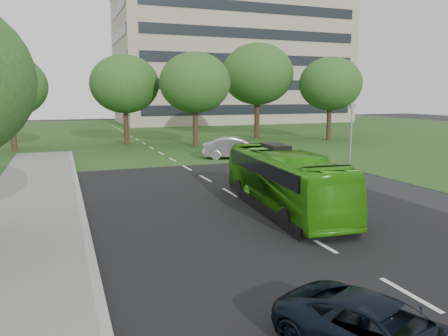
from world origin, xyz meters
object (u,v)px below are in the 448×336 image
(tree_park_b, at_px, (125,84))
(tree_park_c, at_px, (195,83))
(suv, at_px, (384,335))
(office_building, at_px, (231,52))
(tree_park_e, at_px, (330,84))
(camera_pole, at_px, (351,125))
(tree_park_d, at_px, (257,74))
(bus, at_px, (283,181))
(tree_park_a, at_px, (10,86))
(sedan, at_px, (236,148))

(tree_park_b, height_order, tree_park_c, tree_park_c)
(suv, bearing_deg, tree_park_c, 56.04)
(office_building, distance_m, tree_park_e, 36.40)
(office_building, height_order, camera_pole, office_building)
(tree_park_d, bearing_deg, tree_park_b, -175.51)
(bus, height_order, camera_pole, camera_pole)
(tree_park_d, bearing_deg, camera_pole, -94.25)
(camera_pole, bearing_deg, tree_park_e, 52.22)
(tree_park_b, bearing_deg, tree_park_a, -168.84)
(bus, xyz_separation_m, camera_pole, (10.59, 9.77, 1.44))
(suv, bearing_deg, tree_park_b, 66.01)
(camera_pole, bearing_deg, bus, -146.59)
(tree_park_d, distance_m, tree_park_e, 7.96)
(tree_park_a, xyz_separation_m, sedan, (16.32, -10.85, -4.74))
(tree_park_e, bearing_deg, tree_park_b, 170.39)
(tree_park_d, relative_size, camera_pole, 2.50)
(bus, distance_m, sedan, 15.26)
(bus, bearing_deg, tree_park_d, 71.85)
(tree_park_e, bearing_deg, tree_park_a, 177.03)
(bus, bearing_deg, tree_park_a, 120.57)
(bus, bearing_deg, tree_park_e, 57.18)
(tree_park_e, xyz_separation_m, bus, (-18.32, -24.01, -4.73))
(tree_park_c, height_order, bus, tree_park_c)
(suv, relative_size, camera_pole, 0.97)
(office_building, height_order, suv, office_building)
(office_building, xyz_separation_m, tree_park_c, (-17.83, -36.36, -6.56))
(sedan, bearing_deg, tree_park_b, 46.96)
(tree_park_e, bearing_deg, tree_park_c, -177.53)
(tree_park_b, bearing_deg, sedan, -63.28)
(office_building, distance_m, sedan, 49.54)
(office_building, distance_m, tree_park_b, 40.48)
(office_building, bearing_deg, tree_park_a, -134.53)
(tree_park_c, xyz_separation_m, camera_pole, (7.39, -13.59, -3.23))
(sedan, distance_m, suv, 26.02)
(suv, bearing_deg, office_building, 47.93)
(tree_park_b, height_order, suv, tree_park_b)
(office_building, bearing_deg, bus, -109.40)
(bus, bearing_deg, sedan, 80.07)
(tree_park_c, xyz_separation_m, suv, (-6.62, -33.59, -5.37))
(office_building, relative_size, tree_park_b, 4.62)
(tree_park_a, bearing_deg, office_building, 45.47)
(tree_park_b, bearing_deg, tree_park_d, 4.49)
(office_building, xyz_separation_m, camera_pole, (-10.45, -49.96, -9.80))
(tree_park_b, bearing_deg, office_building, 53.64)
(camera_pole, bearing_deg, tree_park_d, 76.47)
(tree_park_b, relative_size, suv, 2.14)
(tree_park_c, height_order, suv, tree_park_c)
(tree_park_d, height_order, sedan, tree_park_d)
(tree_park_d, bearing_deg, suv, -111.60)
(bus, bearing_deg, office_building, 75.12)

